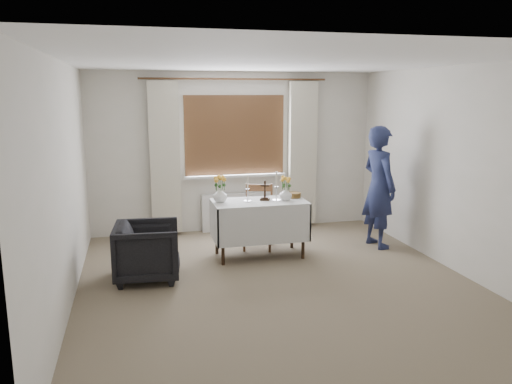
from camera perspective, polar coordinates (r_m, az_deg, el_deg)
ground at (r=5.86m, az=2.61°, el=-10.50°), size 5.00×5.00×0.00m
altar_table at (r=6.71m, az=0.38°, el=-4.22°), size 1.24×0.64×0.76m
wooden_chair at (r=7.03m, az=0.24°, el=-2.91°), size 0.53×0.53×0.90m
armchair at (r=6.05m, az=-12.30°, el=-6.63°), size 0.80×0.78×0.68m
person at (r=7.26m, az=13.87°, el=0.55°), size 0.51×0.69×1.73m
radiator at (r=8.01m, az=-2.29°, el=-2.27°), size 1.10×0.10×0.60m
wooden_cross at (r=6.64m, az=1.02°, el=0.18°), size 0.15×0.13×0.27m
candlestick_left at (r=6.56m, az=-0.97°, el=0.41°), size 0.11×0.11×0.35m
candlestick_right at (r=6.61m, az=2.35°, el=0.67°), size 0.15×0.15×0.39m
flower_vase_left at (r=6.54m, az=-4.13°, el=-0.34°), size 0.23×0.23×0.19m
flower_vase_right at (r=6.66m, az=3.40°, el=-0.22°), size 0.21×0.21×0.17m
wicker_basket at (r=6.85m, az=4.38°, el=-0.35°), size 0.20×0.20×0.07m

